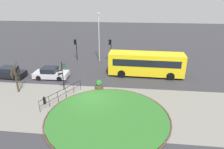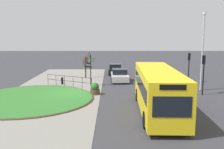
# 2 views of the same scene
# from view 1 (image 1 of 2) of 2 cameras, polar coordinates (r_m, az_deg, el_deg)

# --- Properties ---
(ground) EXTENTS (120.00, 120.00, 0.00)m
(ground) POSITION_cam_1_polar(r_m,az_deg,el_deg) (20.70, -5.80, -6.74)
(ground) COLOR #333338
(sidewalk_paving) EXTENTS (32.00, 8.71, 0.02)m
(sidewalk_paving) POSITION_cam_1_polar(r_m,az_deg,el_deg) (19.30, -6.80, -9.05)
(sidewalk_paving) COLOR gray
(sidewalk_paving) RESTS_ON ground
(grass_island) EXTENTS (10.52, 10.52, 0.10)m
(grass_island) POSITION_cam_1_polar(r_m,az_deg,el_deg) (17.66, -1.26, -11.95)
(grass_island) COLOR #2D6B28
(grass_island) RESTS_ON ground
(grass_kerb_ring) EXTENTS (10.83, 10.83, 0.11)m
(grass_kerb_ring) POSITION_cam_1_polar(r_m,az_deg,el_deg) (17.66, -1.26, -11.93)
(grass_kerb_ring) COLOR brown
(grass_kerb_ring) RESTS_ON ground
(signpost_directional) EXTENTS (1.00, 1.11, 3.31)m
(signpost_directional) POSITION_cam_1_polar(r_m,az_deg,el_deg) (22.13, -14.06, 0.12)
(signpost_directional) COLOR black
(signpost_directional) RESTS_ON ground
(bollard_foreground) EXTENTS (0.25, 0.25, 0.80)m
(bollard_foreground) POSITION_cam_1_polar(r_m,az_deg,el_deg) (20.43, -18.84, -7.02)
(bollard_foreground) COLOR black
(bollard_foreground) RESTS_ON ground
(railing_grass_edge) EXTENTS (2.50, 4.93, 1.15)m
(railing_grass_edge) POSITION_cam_1_polar(r_m,az_deg,el_deg) (20.51, -14.17, -5.31)
(railing_grass_edge) COLOR black
(railing_grass_edge) RESTS_ON ground
(bus_yellow) EXTENTS (9.58, 2.74, 3.01)m
(bus_yellow) POSITION_cam_1_polar(r_m,az_deg,el_deg) (26.00, 9.71, 3.08)
(bus_yellow) COLOR yellow
(bus_yellow) RESTS_ON ground
(car_near_lane) EXTENTS (4.48, 1.93, 1.41)m
(car_near_lane) POSITION_cam_1_polar(r_m,az_deg,el_deg) (28.60, -27.67, 0.48)
(car_near_lane) COLOR black
(car_near_lane) RESTS_ON ground
(car_far_lane) EXTENTS (4.32, 2.03, 1.42)m
(car_far_lane) POSITION_cam_1_polar(r_m,az_deg,el_deg) (26.30, -17.12, 0.33)
(car_far_lane) COLOR #B7B7BC
(car_far_lane) RESTS_ON ground
(traffic_light_near) EXTENTS (0.49, 0.29, 3.56)m
(traffic_light_near) POSITION_cam_1_polar(r_m,az_deg,el_deg) (30.71, -0.54, 8.24)
(traffic_light_near) COLOR black
(traffic_light_near) RESTS_ON ground
(traffic_light_far) EXTENTS (0.48, 0.32, 3.35)m
(traffic_light_far) POSITION_cam_1_polar(r_m,az_deg,el_deg) (32.26, -10.41, 8.29)
(traffic_light_far) COLOR black
(traffic_light_far) RESTS_ON ground
(lamppost_tall) EXTENTS (0.32, 0.32, 7.44)m
(lamppost_tall) POSITION_cam_1_polar(r_m,az_deg,el_deg) (31.13, -3.76, 11.01)
(lamppost_tall) COLOR #B7B7BC
(lamppost_tall) RESTS_ON ground
(planter_near_signpost) EXTENTS (0.91, 0.91, 1.10)m
(planter_near_signpost) POSITION_cam_1_polar(r_m,az_deg,el_deg) (22.32, -3.75, -3.02)
(planter_near_signpost) COLOR brown
(planter_near_signpost) RESTS_ON ground
(street_tree_bare) EXTENTS (1.04, 1.09, 3.27)m
(street_tree_bare) POSITION_cam_1_polar(r_m,az_deg,el_deg) (23.54, -25.86, -0.93)
(street_tree_bare) COLOR #423323
(street_tree_bare) RESTS_ON ground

